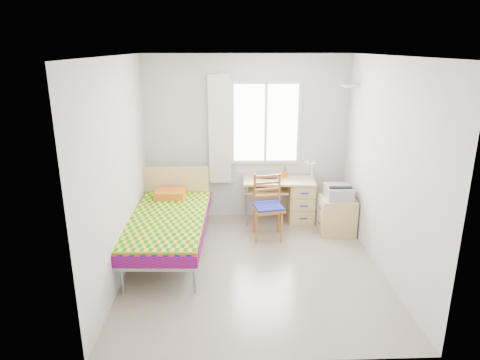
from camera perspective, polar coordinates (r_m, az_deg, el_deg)
The scene contains 17 objects.
floor at distance 5.61m, azimuth 1.74°, elevation -11.38°, with size 3.50×3.50×0.00m, color #BCAD93.
ceiling at distance 4.92m, azimuth 2.03°, elevation 16.22°, with size 3.50×3.50×0.00m, color white.
wall_back at distance 6.81m, azimuth 0.87°, elevation 5.55°, with size 3.20×3.20×0.00m, color silver.
wall_left at distance 5.25m, azimuth -15.83°, elevation 1.26°, with size 3.50×3.50×0.00m, color silver.
wall_right at distance 5.46m, azimuth 18.88°, elevation 1.58°, with size 3.50×3.50×0.00m, color silver.
window at distance 6.76m, azimuth 3.45°, elevation 7.59°, with size 1.10×0.04×1.30m.
curtain at distance 6.70m, azimuth -2.71°, elevation 6.64°, with size 0.35×0.05×1.70m, color white.
floating_shelf at distance 6.59m, azimuth 14.42°, elevation 12.09°, with size 0.20×0.32×0.03m, color white.
bed at distance 5.86m, azimuth -9.50°, elevation -5.40°, with size 1.09×2.20×0.93m.
desk at distance 6.88m, azimuth 7.56°, elevation -2.45°, with size 1.14×0.57×0.70m.
chair at distance 6.24m, azimuth 3.78°, elevation -3.04°, with size 0.47×0.47×0.94m.
cabinet at distance 6.58m, azimuth 12.77°, elevation -4.65°, with size 0.52×0.46×0.55m.
printer at distance 6.48m, azimuth 13.00°, elevation -1.54°, with size 0.38×0.43×0.19m.
laptop at distance 6.77m, azimuth 3.62°, elevation 0.27°, with size 0.32×0.21×0.03m, color black.
pen_cup at distance 6.86m, azimuth 5.98°, elevation 0.76°, with size 0.08×0.08×0.10m, color orange.
task_lamp at distance 6.73m, azimuth 9.31°, elevation 1.71°, with size 0.20×0.30×0.34m.
book at distance 6.77m, azimuth 3.66°, elevation -0.77°, with size 0.16×0.22×0.02m, color gray.
Camera 1 is at (-0.35, -4.90, 2.71)m, focal length 32.00 mm.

